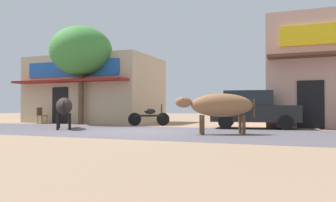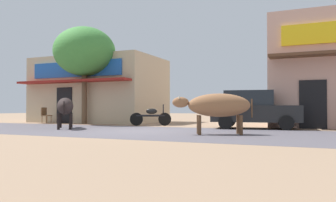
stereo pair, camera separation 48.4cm
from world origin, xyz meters
The scene contains 10 objects.
ground centered at (0.00, 0.00, 0.00)m, with size 80.00×80.00×0.00m, color #96785D.
asphalt_road centered at (0.00, 0.00, 0.00)m, with size 72.00×6.13×0.00m, color #555158.
storefront_left_cafe centered at (-6.44, 6.78, 2.02)m, with size 7.73×5.73×4.03m.
storefront_right_club centered at (7.39, 6.78, 2.63)m, with size 6.20×5.73×5.25m.
roadside_tree centered at (-5.59, 4.04, 4.05)m, with size 3.44×3.44×5.44m.
parked_hatchback_car centered at (3.80, 3.52, 0.84)m, with size 3.90×2.27×1.64m.
parked_motorcycle centered at (-1.30, 3.83, 0.48)m, with size 1.92×0.95×1.08m.
cow_near_brown centered at (-3.70, 0.26, 0.96)m, with size 1.99×2.37×1.34m.
cow_far_dark centered at (3.21, -0.25, 0.98)m, with size 2.62×1.51×1.39m.
cafe_chair_near_tree centered at (-7.98, 3.60, 0.51)m, with size 0.46×0.46×0.92m.
Camera 1 is at (5.68, -11.44, 0.90)m, focal length 35.68 mm.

